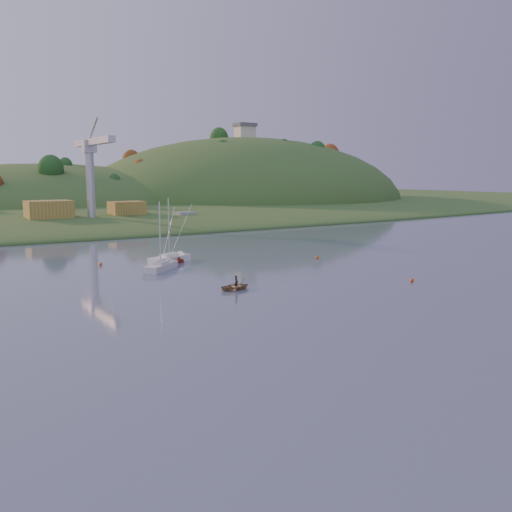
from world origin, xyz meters
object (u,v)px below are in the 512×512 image
sailboat_far (170,258)px  red_tender (177,261)px  sailboat_near (161,266)px  canoe (236,286)px

sailboat_far → red_tender: 1.41m
sailboat_near → red_tender: bearing=5.4°
sailboat_near → canoe: 18.05m
sailboat_near → sailboat_far: sailboat_far is taller
canoe → red_tender: bearing=-11.6°
sailboat_far → red_tender: bearing=-71.6°
sailboat_far → red_tender: (0.83, -1.05, -0.42)m
sailboat_far → canoe: 24.28m
sailboat_near → canoe: bearing=-123.7°
sailboat_near → sailboat_far: size_ratio=0.98×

